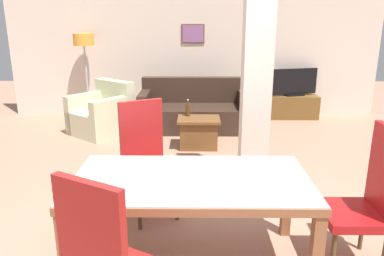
% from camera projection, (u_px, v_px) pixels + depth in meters
% --- Properties ---
extents(back_wall, '(7.20, 0.09, 2.70)m').
position_uv_depth(back_wall, '(194.00, 47.00, 7.28)').
color(back_wall, beige).
rests_on(back_wall, ground_plane).
extents(divider_pillar, '(0.31, 0.29, 2.70)m').
position_uv_depth(divider_pillar, '(257.00, 70.00, 4.04)').
color(divider_pillar, beige).
rests_on(divider_pillar, ground_plane).
extents(dining_table, '(1.79, 0.93, 0.74)m').
position_uv_depth(dining_table, '(191.00, 194.00, 2.85)').
color(dining_table, brown).
rests_on(dining_table, ground_plane).
extents(dining_chair_head_right, '(0.46, 0.46, 1.13)m').
position_uv_depth(dining_chair_head_right, '(367.00, 197.00, 2.84)').
color(dining_chair_head_right, maroon).
rests_on(dining_chair_head_right, ground_plane).
extents(dining_chair_far_left, '(0.62, 0.62, 1.13)m').
position_uv_depth(dining_chair_far_left, '(146.00, 157.00, 3.65)').
color(dining_chair_far_left, maroon).
rests_on(dining_chair_far_left, ground_plane).
extents(sofa, '(1.88, 0.87, 0.87)m').
position_uv_depth(sofa, '(194.00, 112.00, 6.59)').
color(sofa, '#34231A').
rests_on(sofa, ground_plane).
extents(armchair, '(1.17, 1.17, 0.87)m').
position_uv_depth(armchair, '(103.00, 116.00, 6.32)').
color(armchair, beige).
rests_on(armchair, ground_plane).
extents(coffee_table, '(0.63, 0.47, 0.46)m').
position_uv_depth(coffee_table, '(199.00, 132.00, 5.63)').
color(coffee_table, brown).
rests_on(coffee_table, ground_plane).
extents(bottle, '(0.07, 0.07, 0.26)m').
position_uv_depth(bottle, '(188.00, 110.00, 5.67)').
color(bottle, '#4C2D14').
rests_on(bottle, coffee_table).
extents(tv_stand, '(0.94, 0.40, 0.45)m').
position_uv_depth(tv_stand, '(293.00, 107.00, 7.31)').
color(tv_stand, brown).
rests_on(tv_stand, ground_plane).
extents(tv_screen, '(0.89, 0.29, 0.52)m').
position_uv_depth(tv_screen, '(295.00, 83.00, 7.18)').
color(tv_screen, black).
rests_on(tv_screen, tv_stand).
extents(floor_lamp, '(0.38, 0.38, 1.62)m').
position_uv_depth(floor_lamp, '(84.00, 47.00, 6.95)').
color(floor_lamp, '#B7B7BC').
rests_on(floor_lamp, ground_plane).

